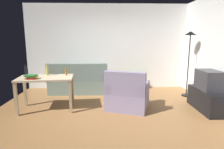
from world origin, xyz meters
TOP-DOWN VIEW (x-y plane):
  - ground_plane at (0.00, 0.00)m, footprint 5.20×4.40m
  - wall_rear at (0.00, 2.20)m, footprint 5.20×0.10m
  - couch at (-0.87, 1.59)m, footprint 1.73×0.84m
  - tv_stand at (2.25, 0.01)m, footprint 0.44×1.10m
  - tv at (2.25, 0.01)m, footprint 0.41×0.60m
  - torchiere_lamp at (2.25, 1.12)m, footprint 0.32×0.32m
  - desk at (-1.41, 0.18)m, footprint 1.27×0.82m
  - potted_plant at (0.97, 1.90)m, footprint 0.36×0.36m
  - armchair at (0.45, 0.16)m, footprint 1.12×1.09m
  - bottle_dark at (-1.89, 0.29)m, footprint 0.05×0.05m
  - bottle_squat at (-1.43, 0.39)m, footprint 0.06×0.06m
  - bottle_amber at (-0.99, 0.39)m, footprint 0.05×0.05m
  - book_stack at (-1.64, -0.03)m, footprint 0.26×0.21m

SIDE VIEW (x-z plane):
  - ground_plane at x=0.00m, z-range -0.02..0.00m
  - tv_stand at x=2.25m, z-range 0.00..0.48m
  - couch at x=-0.87m, z-range -0.15..0.77m
  - armchair at x=0.45m, z-range -0.14..0.78m
  - potted_plant at x=0.97m, z-range 0.05..0.62m
  - desk at x=-1.41m, z-range 0.27..1.03m
  - tv at x=2.25m, z-range 0.48..0.92m
  - book_stack at x=-1.64m, z-range 0.76..0.85m
  - bottle_amber at x=-0.99m, z-range 0.74..0.95m
  - bottle_squat at x=-1.43m, z-range 0.74..1.00m
  - bottle_dark at x=-1.89m, z-range 0.74..1.02m
  - wall_rear at x=0.00m, z-range 0.00..2.70m
  - torchiere_lamp at x=2.25m, z-range 0.51..2.32m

